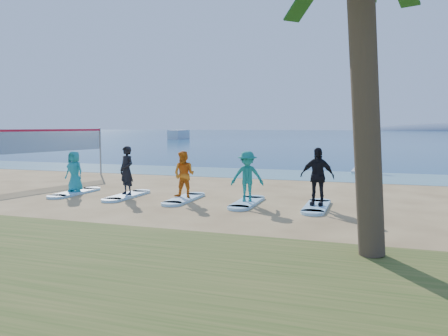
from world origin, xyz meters
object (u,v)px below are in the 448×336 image
(volleyball_net, at_px, (26,142))
(boat_offshore_a, at_px, (179,139))
(surfboard_0, at_px, (75,193))
(student_0, at_px, (74,171))
(surfboard_4, at_px, (316,206))
(student_3, at_px, (247,176))
(surfboard_3, at_px, (247,202))
(student_4, at_px, (317,176))
(surfboard_1, at_px, (127,196))
(surfboard_2, at_px, (184,199))
(student_1, at_px, (127,170))
(student_2, at_px, (184,175))
(paddleboard, at_px, (359,170))
(paddleboarder, at_px, (360,155))

(volleyball_net, relative_size, boat_offshore_a, 1.11)
(surfboard_0, distance_m, student_0, 0.83)
(surfboard_0, height_order, surfboard_4, same)
(student_3, xyz_separation_m, surfboard_4, (2.30, 0.00, -0.89))
(surfboard_3, bearing_deg, student_4, 0.00)
(surfboard_1, xyz_separation_m, surfboard_4, (6.91, 0.00, 0.00))
(student_3, bearing_deg, surfboard_2, 165.37)
(student_3, xyz_separation_m, student_4, (2.30, 0.00, 0.08))
(student_1, bearing_deg, surfboard_1, 0.00)
(boat_offshore_a, relative_size, surfboard_3, 3.65)
(volleyball_net, relative_size, student_1, 4.99)
(surfboard_2, relative_size, surfboard_3, 1.00)
(student_1, bearing_deg, surfboard_3, 22.97)
(student_4, bearing_deg, surfboard_0, -173.23)
(student_2, bearing_deg, surfboard_3, 4.19)
(paddleboard, distance_m, student_2, 13.82)
(surfboard_4, distance_m, student_4, 0.97)
(surfboard_3, xyz_separation_m, surfboard_4, (2.30, 0.00, 0.00))
(student_0, distance_m, student_1, 2.31)
(student_4, bearing_deg, surfboard_4, 0.00)
(student_0, distance_m, surfboard_2, 4.68)
(surfboard_0, distance_m, surfboard_3, 6.91)
(student_1, bearing_deg, surfboard_2, 22.97)
(paddleboarder, relative_size, surfboard_3, 0.73)
(surfboard_1, height_order, surfboard_4, same)
(student_1, distance_m, student_3, 4.61)
(volleyball_net, relative_size, surfboard_4, 4.06)
(surfboard_3, xyz_separation_m, student_3, (0.00, 0.00, 0.89))
(volleyball_net, height_order, student_3, volleyball_net)
(student_3, bearing_deg, student_2, 165.37)
(paddleboarder, height_order, student_1, student_1)
(boat_offshore_a, distance_m, surfboard_3, 77.79)
(surfboard_0, height_order, student_4, student_4)
(paddleboarder, xyz_separation_m, surfboard_4, (-1.00, -12.61, -0.87))
(volleyball_net, xyz_separation_m, student_2, (8.49, -1.76, -0.99))
(paddleboard, bearing_deg, surfboard_0, -126.93)
(surfboard_0, height_order, student_1, student_1)
(boat_offshore_a, distance_m, surfboard_0, 75.00)
(paddleboard, relative_size, boat_offshore_a, 0.37)
(paddleboarder, xyz_separation_m, student_2, (-5.60, -12.61, -0.01))
(surfboard_4, bearing_deg, paddleboarder, 85.48)
(student_0, bearing_deg, volleyball_net, 160.15)
(student_2, relative_size, student_3, 0.97)
(student_1, height_order, surfboard_3, student_1)
(student_2, height_order, student_4, student_4)
(student_3, relative_size, surfboard_4, 0.77)
(boat_offshore_a, height_order, student_2, student_2)
(student_0, xyz_separation_m, student_2, (4.61, 0.00, 0.04))
(paddleboarder, relative_size, student_1, 0.89)
(paddleboarder, distance_m, surfboard_3, 13.06)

